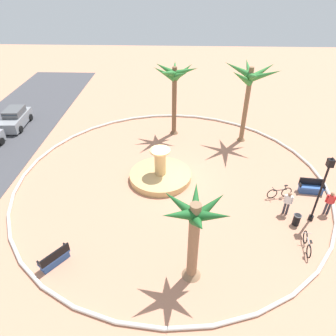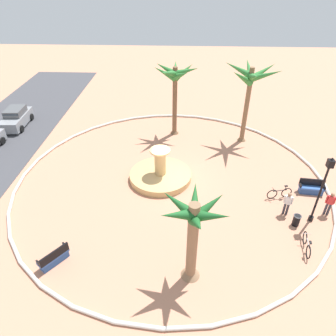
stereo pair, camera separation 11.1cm
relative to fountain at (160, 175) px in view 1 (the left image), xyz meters
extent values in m
plane|color=tan|center=(-0.18, -0.77, -0.33)|extent=(80.00, 80.00, 0.00)
torus|color=silver|center=(-0.18, -0.77, -0.23)|extent=(21.31, 21.31, 0.20)
cylinder|color=tan|center=(0.00, 0.00, -0.10)|extent=(4.34, 4.34, 0.45)
cylinder|color=teal|center=(0.00, 0.00, -0.14)|extent=(3.82, 3.82, 0.34)
cylinder|color=tan|center=(0.00, 0.00, 1.02)|extent=(0.78, 0.78, 1.80)
cylinder|color=#E0B370|center=(0.00, 0.00, 1.98)|extent=(1.39, 1.39, 0.12)
cylinder|color=brown|center=(6.86, -0.80, 2.60)|extent=(0.39, 0.39, 5.86)
cone|color=brown|center=(6.86, -0.80, -0.08)|extent=(0.73, 0.73, 0.50)
cone|color=#337F38|center=(7.74, -0.80, 5.18)|extent=(1.97, 0.56, 1.22)
cone|color=#337F38|center=(7.33, -0.02, 5.26)|extent=(1.51, 1.98, 1.08)
cone|color=#337F38|center=(6.79, 0.03, 5.07)|extent=(0.72, 1.97, 1.42)
cone|color=#337F38|center=(6.10, -0.29, 5.27)|extent=(1.95, 1.57, 1.07)
cone|color=#337F38|center=(6.14, -1.27, 5.13)|extent=(1.94, 1.55, 1.32)
cone|color=#337F38|center=(6.74, -1.70, 5.27)|extent=(0.80, 2.03, 1.06)
cone|color=#337F38|center=(7.30, -1.49, 5.06)|extent=(1.50, 1.93, 1.42)
cylinder|color=#8E6B4C|center=(-7.96, -1.99, 1.97)|extent=(0.50, 0.50, 4.59)
cone|color=#8E6B4C|center=(-7.96, -1.99, -0.08)|extent=(0.95, 0.95, 0.50)
cone|color=#1E6028|center=(-7.22, -2.03, 3.93)|extent=(1.74, 0.65, 1.18)
cone|color=#1E6028|center=(-7.59, -1.34, 3.95)|extent=(1.33, 1.77, 1.14)
cone|color=#1E6028|center=(-8.31, -1.31, 3.99)|extent=(1.29, 1.78, 1.07)
cone|color=#1E6028|center=(-8.65, -2.09, 3.86)|extent=(1.75, 0.80, 1.30)
cone|color=#1E6028|center=(-8.28, -2.67, 3.95)|extent=(1.23, 1.79, 1.14)
cone|color=#1E6028|center=(-7.60, -2.61, 3.88)|extent=(1.34, 1.74, 1.27)
cylinder|color=brown|center=(5.83, -6.58, 2.78)|extent=(0.37, 0.37, 6.21)
cone|color=brown|center=(5.83, -6.58, -0.08)|extent=(0.71, 0.71, 0.50)
cone|color=#337F38|center=(6.92, -6.56, 5.50)|extent=(2.38, 0.61, 1.29)
cone|color=#337F38|center=(6.44, -5.65, 5.56)|extent=(1.77, 2.30, 1.18)
cone|color=#337F38|center=(5.22, -5.79, 5.30)|extent=(1.84, 2.15, 1.65)
cone|color=#337F38|center=(4.73, -6.56, 5.53)|extent=(2.39, 0.60, 1.25)
cone|color=#337F38|center=(5.43, -7.58, 5.44)|extent=(1.40, 2.40, 1.40)
cone|color=#337F38|center=(6.32, -7.53, 5.45)|extent=(1.58, 2.35, 1.40)
cube|color=#335BA8|center=(-1.19, -10.07, 0.12)|extent=(0.67, 1.64, 0.12)
cube|color=black|center=(-0.98, -10.09, 0.42)|extent=(0.25, 1.60, 0.50)
cube|color=#2B4E8F|center=(-1.19, -10.07, -0.13)|extent=(0.62, 1.51, 0.39)
cube|color=black|center=(-1.27, -10.81, 0.26)|extent=(0.46, 0.13, 0.24)
cube|color=black|center=(-1.11, -9.32, 0.26)|extent=(0.46, 0.13, 0.24)
cube|color=#335BA8|center=(-7.51, 4.95, 0.12)|extent=(1.57, 1.38, 0.12)
cube|color=black|center=(-7.64, 4.78, 0.42)|extent=(1.31, 1.05, 0.50)
cube|color=#2B4E8F|center=(-7.51, 4.95, -0.13)|extent=(1.44, 1.27, 0.39)
cube|color=black|center=(-8.10, 5.41, 0.26)|extent=(0.34, 0.40, 0.24)
cube|color=black|center=(-6.92, 4.48, 0.26)|extent=(0.34, 0.40, 0.24)
cylinder|color=black|center=(-3.79, -9.22, 1.59)|extent=(0.12, 0.12, 3.85)
cylinder|color=black|center=(-3.79, -9.22, -0.18)|extent=(0.28, 0.28, 0.30)
cube|color=black|center=(-3.79, -9.22, 3.74)|extent=(0.32, 0.32, 0.44)
sphere|color=#F2EDCC|center=(-3.79, -9.22, 3.74)|extent=(0.22, 0.22, 0.22)
cone|color=black|center=(-3.79, -9.22, 4.02)|extent=(0.20, 0.20, 0.18)
cylinder|color=black|center=(-4.22, -8.19, 0.02)|extent=(0.40, 0.40, 0.70)
torus|color=#4C4C51|center=(-4.22, -8.19, 0.37)|extent=(0.46, 0.46, 0.06)
torus|color=black|center=(-5.56, -8.26, 0.03)|extent=(0.72, 0.16, 0.72)
torus|color=black|center=(-6.55, -8.12, 0.03)|extent=(0.72, 0.16, 0.72)
cylinder|color=#99999E|center=(-6.06, -8.19, 0.26)|extent=(0.95, 0.19, 0.05)
cylinder|color=#99999E|center=(-6.40, -8.14, 0.41)|extent=(0.04, 0.04, 0.30)
cube|color=black|center=(-6.40, -8.14, 0.58)|extent=(0.21, 0.13, 0.06)
cylinder|color=#99999E|center=(-5.61, -8.25, 0.40)|extent=(0.09, 0.44, 0.03)
torus|color=black|center=(-1.88, -7.34, 0.03)|extent=(0.21, 0.72, 0.72)
torus|color=black|center=(-1.66, -8.32, 0.03)|extent=(0.21, 0.72, 0.72)
cylinder|color=black|center=(-1.77, -7.83, 0.26)|extent=(0.25, 0.94, 0.05)
cylinder|color=black|center=(-1.69, -8.17, 0.41)|extent=(0.04, 0.04, 0.30)
cube|color=black|center=(-1.69, -8.17, 0.58)|extent=(0.14, 0.22, 0.06)
cylinder|color=black|center=(-1.86, -7.39, 0.40)|extent=(0.44, 0.12, 0.03)
cylinder|color=#33333D|center=(-3.24, -10.40, 0.10)|extent=(0.14, 0.14, 0.85)
cylinder|color=#33333D|center=(-3.19, -10.23, 0.10)|extent=(0.14, 0.14, 0.85)
cube|color=red|center=(-3.22, -10.32, 0.80)|extent=(0.29, 0.38, 0.56)
sphere|color=#9E7051|center=(-3.22, -10.32, 1.20)|extent=(0.22, 0.22, 0.22)
cylinder|color=red|center=(-3.28, -10.53, 0.80)|extent=(0.09, 0.09, 0.53)
cylinder|color=red|center=(-3.15, -10.11, 0.80)|extent=(0.09, 0.09, 0.53)
cylinder|color=#33333D|center=(-3.34, -7.90, 0.09)|extent=(0.14, 0.14, 0.83)
cylinder|color=#33333D|center=(-3.27, -7.74, 0.09)|extent=(0.14, 0.14, 0.83)
cube|color=white|center=(-3.31, -7.82, 0.78)|extent=(0.32, 0.39, 0.56)
sphere|color=#9E7051|center=(-3.31, -7.82, 1.18)|extent=(0.22, 0.22, 0.22)
cylinder|color=white|center=(-3.40, -8.02, 0.78)|extent=(0.09, 0.09, 0.53)
cylinder|color=white|center=(-3.22, -7.62, 0.78)|extent=(0.09, 0.09, 0.53)
cylinder|color=black|center=(4.24, 13.53, -0.01)|extent=(0.65, 0.25, 0.64)
cube|color=gray|center=(7.63, 13.79, 0.31)|extent=(4.08, 1.91, 0.90)
cube|color=#545558|center=(7.83, 13.81, 1.04)|extent=(2.07, 1.55, 0.60)
cube|color=#333D47|center=(6.93, 13.76, 0.96)|extent=(0.36, 1.37, 0.51)
cylinder|color=black|center=(6.44, 12.88, -0.01)|extent=(0.65, 0.25, 0.64)
cylinder|color=black|center=(6.35, 14.58, -0.01)|extent=(0.65, 0.25, 0.64)
cylinder|color=black|center=(8.92, 13.01, -0.01)|extent=(0.65, 0.25, 0.64)
cylinder|color=black|center=(8.83, 14.71, -0.01)|extent=(0.65, 0.25, 0.64)
camera|label=1|loc=(-17.48, -1.21, 12.60)|focal=32.77mm
camera|label=2|loc=(-17.48, -1.32, 12.60)|focal=32.77mm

